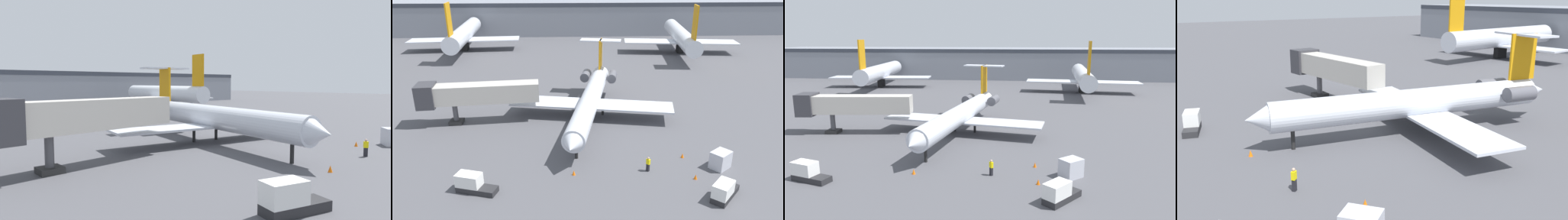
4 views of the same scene
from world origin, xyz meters
TOP-DOWN VIEW (x-y plane):
  - ground_plane at (0.00, 0.00)m, footprint 400.00×400.00m
  - regional_jet at (1.31, 4.87)m, footprint 23.93×31.51m
  - jet_bridge at (-15.39, 3.55)m, footprint 16.63×4.57m
  - ground_crew_marshaller at (6.66, -10.80)m, footprint 0.46×0.47m
  - baggage_tug_lead at (-11.37, -13.87)m, footprint 4.23×2.47m
  - baggage_tug_trailing at (12.90, -16.20)m, footprint 3.71×3.91m
  - cargo_container_uld at (14.75, -10.42)m, footprint 2.64×2.57m
  - traffic_cone_near at (11.28, -8.00)m, footprint 0.36×0.36m
  - traffic_cone_mid at (-1.39, -11.27)m, footprint 0.36×0.36m
  - traffic_cone_far at (11.34, -12.65)m, footprint 0.36×0.36m
  - terminal_building at (0.00, 81.83)m, footprint 156.17×23.57m
  - parked_airliner_west_end at (-29.15, 51.64)m, footprint 28.19×33.30m
  - parked_airliner_west_mid at (26.03, 46.47)m, footprint 28.51×33.59m

SIDE VIEW (x-z plane):
  - ground_plane at x=0.00m, z-range -0.10..0.00m
  - traffic_cone_near at x=11.28m, z-range 0.00..0.55m
  - traffic_cone_mid at x=-1.39m, z-range 0.00..0.55m
  - traffic_cone_far at x=11.34m, z-range 0.00..0.55m
  - baggage_tug_lead at x=-11.37m, z-range -0.11..1.79m
  - baggage_tug_trailing at x=12.90m, z-range -0.11..1.79m
  - ground_crew_marshaller at x=6.66m, z-range 0.01..1.70m
  - cargo_container_uld at x=14.75m, z-range 0.00..1.94m
  - regional_jet at x=1.31m, z-range -1.51..7.67m
  - parked_airliner_west_mid at x=26.03m, z-range -2.40..10.81m
  - jet_bridge at x=-15.39m, z-range 1.28..7.21m
  - parked_airliner_west_end at x=-29.15m, z-range -2.40..11.01m
  - terminal_building at x=0.00m, z-range 0.01..10.18m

